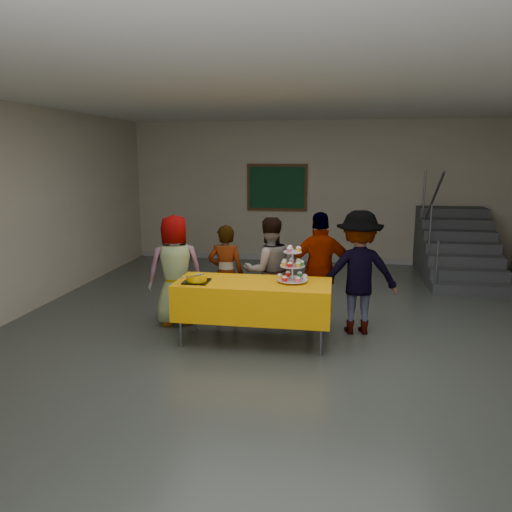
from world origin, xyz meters
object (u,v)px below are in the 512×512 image
(schoolchild_c, at_px, (269,270))
(schoolchild_d, at_px, (320,271))
(cupcake_stand, at_px, (292,268))
(schoolchild_b, at_px, (226,274))
(bake_table, at_px, (253,299))
(schoolchild_e, at_px, (358,272))
(schoolchild_a, at_px, (175,270))
(noticeboard, at_px, (277,188))
(bear_cake, at_px, (197,277))
(staircase, at_px, (455,251))

(schoolchild_c, height_order, schoolchild_d, schoolchild_d)
(cupcake_stand, distance_m, schoolchild_b, 1.19)
(bake_table, relative_size, schoolchild_c, 1.28)
(schoolchild_e, bearing_deg, schoolchild_a, -6.77)
(schoolchild_a, distance_m, noticeboard, 4.56)
(bear_cake, xyz_separation_m, staircase, (3.90, 4.21, -0.34))
(schoolchild_a, relative_size, schoolchild_d, 0.96)
(schoolchild_b, xyz_separation_m, schoolchild_c, (0.58, 0.08, 0.05))
(schoolchild_e, xyz_separation_m, staircase, (1.95, 3.50, -0.31))
(bear_cake, height_order, noticeboard, noticeboard)
(bake_table, distance_m, schoolchild_d, 1.03)
(schoolchild_d, bearing_deg, schoolchild_c, -21.85)
(bake_table, relative_size, noticeboard, 1.45)
(staircase, height_order, noticeboard, noticeboard)
(bake_table, bearing_deg, schoolchild_c, 84.30)
(schoolchild_c, bearing_deg, cupcake_stand, 94.71)
(schoolchild_a, height_order, schoolchild_d, schoolchild_d)
(noticeboard, bearing_deg, bake_table, -86.21)
(schoolchild_d, bearing_deg, noticeboard, -84.21)
(bake_table, bearing_deg, noticeboard, 93.79)
(bake_table, xyz_separation_m, schoolchild_a, (-1.16, 0.52, 0.20))
(schoolchild_e, xyz_separation_m, noticeboard, (-1.60, 4.34, 0.80))
(schoolchild_a, xyz_separation_m, schoolchild_e, (2.43, 0.07, 0.05))
(bear_cake, distance_m, schoolchild_b, 0.87)
(schoolchild_a, relative_size, schoolchild_c, 1.03)
(schoolchild_a, relative_size, schoolchild_e, 0.94)
(bake_table, relative_size, cupcake_stand, 4.22)
(bake_table, height_order, schoolchild_c, schoolchild_c)
(bear_cake, bearing_deg, cupcake_stand, 9.89)
(schoolchild_a, distance_m, schoolchild_b, 0.69)
(staircase, bearing_deg, schoolchild_b, -137.87)
(schoolchild_c, xyz_separation_m, staircase, (3.15, 3.29, -0.24))
(bear_cake, xyz_separation_m, schoolchild_a, (-0.48, 0.65, -0.08))
(bear_cake, height_order, schoolchild_e, schoolchild_e)
(schoolchild_d, xyz_separation_m, schoolchild_e, (0.49, -0.05, 0.02))
(staircase, bearing_deg, noticeboard, 166.76)
(bake_table, height_order, cupcake_stand, cupcake_stand)
(schoolchild_a, bearing_deg, noticeboard, -123.03)
(cupcake_stand, xyz_separation_m, schoolchild_e, (0.80, 0.51, -0.14))
(bear_cake, relative_size, schoolchild_a, 0.24)
(schoolchild_a, bearing_deg, schoolchild_b, 174.37)
(cupcake_stand, relative_size, schoolchild_a, 0.30)
(schoolchild_b, relative_size, noticeboard, 1.05)
(schoolchild_b, xyz_separation_m, schoolchild_e, (1.78, -0.13, 0.12))
(schoolchild_a, relative_size, schoolchild_b, 1.11)
(cupcake_stand, bearing_deg, staircase, 55.52)
(cupcake_stand, bearing_deg, bake_table, -171.19)
(bake_table, distance_m, schoolchild_a, 1.28)
(schoolchild_a, xyz_separation_m, staircase, (4.38, 3.57, -0.26))
(schoolchild_b, distance_m, schoolchild_c, 0.59)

